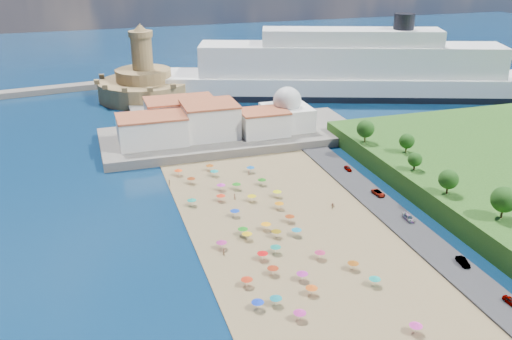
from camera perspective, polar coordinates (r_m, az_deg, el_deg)
name	(u,v)px	position (r m, az deg, el deg)	size (l,w,h in m)	color
ground	(272,242)	(135.52, 1.57, -7.18)	(700.00, 700.00, 0.00)	#071938
terrace	(231,136)	(201.53, -2.48, 3.45)	(90.00, 36.00, 3.00)	#59544C
jetty	(155,114)	(230.46, -10.09, 5.49)	(18.00, 70.00, 2.40)	#59544C
waterfront_buildings	(194,121)	(197.37, -6.23, 4.87)	(57.00, 29.00, 11.00)	silver
domed_building	(287,112)	(203.27, 3.11, 5.82)	(16.00, 16.00, 15.00)	silver
fortress	(144,84)	(257.83, -11.12, 8.48)	(40.00, 40.00, 32.40)	#9C7F4E
cruise_ship	(350,73)	(259.08, 9.34, 9.60)	(164.66, 77.68, 36.25)	black
beach_parasols	(282,258)	(125.07, 2.66, -8.80)	(31.09, 115.18, 2.20)	gray
beachgoers	(273,244)	(132.15, 1.73, -7.45)	(40.58, 94.46, 1.88)	tan
parked_cars	(411,219)	(147.83, 15.20, -4.77)	(2.51, 75.13, 1.38)	gray
hillside_trees	(472,189)	(147.40, 20.75, -1.80)	(14.75, 104.97, 7.83)	#382314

